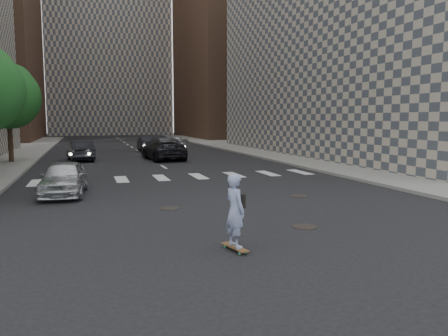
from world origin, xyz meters
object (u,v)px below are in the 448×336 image
object	(u,v)px
skateboarder	(235,211)
traffic_car_a	(80,151)
traffic_car_c	(164,150)
silver_sedan	(64,178)
traffic_car_d	(173,144)
tree_c	(9,95)
traffic_car_e	(148,144)
traffic_car_b	(163,148)

from	to	relation	value
skateboarder	traffic_car_a	distance (m)	24.28
skateboarder	traffic_car_c	distance (m)	22.81
silver_sedan	traffic_car_d	bearing A→B (deg)	72.45
silver_sedan	traffic_car_c	bearing A→B (deg)	69.59
tree_c	traffic_car_d	bearing A→B (deg)	27.60
skateboarder	traffic_car_e	xyz separation A→B (m)	(2.22, 31.56, -0.23)
tree_c	traffic_car_b	bearing A→B (deg)	3.77
tree_c	traffic_car_b	size ratio (longest dim) A/B	1.17
silver_sedan	traffic_car_c	xyz separation A→B (m)	(6.36, 13.63, 0.01)
traffic_car_e	tree_c	bearing A→B (deg)	39.10
skateboarder	traffic_car_b	bearing A→B (deg)	70.52
silver_sedan	traffic_car_b	distance (m)	16.11
tree_c	traffic_car_b	world-z (taller)	tree_c
tree_c	skateboarder	world-z (taller)	tree_c
skateboarder	traffic_car_a	bearing A→B (deg)	84.85
traffic_car_b	traffic_car_d	world-z (taller)	traffic_car_b
traffic_car_c	traffic_car_e	world-z (taller)	traffic_car_e
silver_sedan	traffic_car_e	xyz separation A→B (m)	(6.35, 22.49, 0.03)
traffic_car_a	traffic_car_b	bearing A→B (deg)	170.94
traffic_car_b	traffic_car_e	xyz separation A→B (m)	(-0.13, 7.74, -0.10)
tree_c	traffic_car_e	xyz separation A→B (m)	(10.27, 8.42, -3.93)
traffic_car_b	traffic_car_c	size ratio (longest dim) A/B	1.12
traffic_car_e	skateboarder	bearing A→B (deg)	85.72
tree_c	traffic_car_c	distance (m)	11.02
traffic_car_b	traffic_car_e	bearing A→B (deg)	-97.01
skateboarder	traffic_car_b	world-z (taller)	skateboarder
silver_sedan	traffic_car_b	bearing A→B (deg)	70.89
traffic_car_d	traffic_car_c	bearing A→B (deg)	77.52
skateboarder	traffic_car_e	distance (m)	31.64
skateboarder	silver_sedan	bearing A→B (deg)	100.63
tree_c	silver_sedan	size ratio (longest dim) A/B	1.63
traffic_car_a	traffic_car_d	bearing A→B (deg)	-152.22
skateboarder	traffic_car_c	size ratio (longest dim) A/B	0.36
traffic_car_d	traffic_car_e	bearing A→B (deg)	-41.69
traffic_car_b	traffic_car_c	xyz separation A→B (m)	(-0.12, -1.13, -0.12)
traffic_car_d	traffic_car_e	distance (m)	2.83
traffic_car_b	traffic_car_e	distance (m)	7.74
traffic_car_e	traffic_car_a	bearing A→B (deg)	51.82
skateboarder	traffic_car_a	size ratio (longest dim) A/B	0.41
traffic_car_d	traffic_car_a	bearing A→B (deg)	38.78
silver_sedan	traffic_car_a	distance (m)	14.94
traffic_car_a	traffic_car_e	xyz separation A→B (m)	(5.89, 7.56, -0.01)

